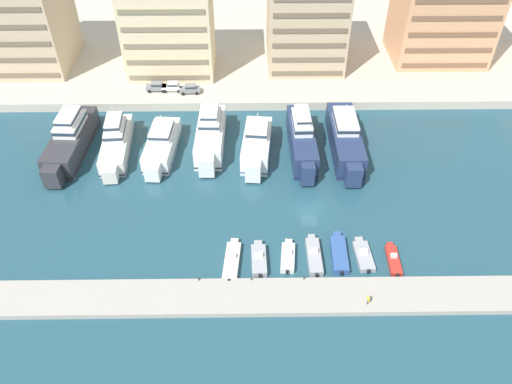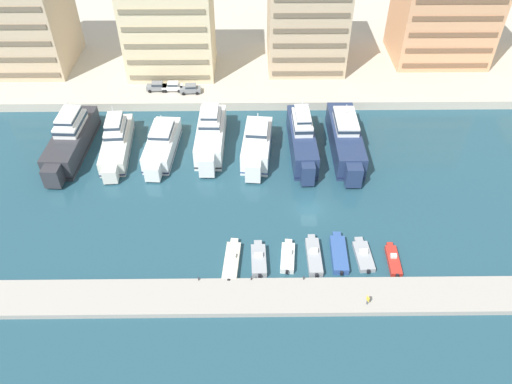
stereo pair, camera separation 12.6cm
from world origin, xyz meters
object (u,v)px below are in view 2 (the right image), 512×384
Objects in this scene: motorboat_grey_center_left at (314,256)px; motorboat_grey_center_right at (363,255)px; yacht_charcoal_far_left at (71,139)px; motorboat_cream_far_left at (232,260)px; yacht_white_center_left at (211,134)px; car_grey_far_left at (157,86)px; motorboat_grey_left at (259,259)px; car_white_left at (173,86)px; car_grey_mid_left at (190,88)px; motorboat_white_mid_left at (288,257)px; motorboat_red_mid_right at (393,260)px; yacht_white_center at (257,145)px; pedestrian_near_edge at (368,299)px; yacht_navy_mid_right at (345,139)px; yacht_ivory_left at (116,141)px; yacht_white_mid_left at (162,144)px; motorboat_blue_center at (339,254)px; yacht_navy_center_right at (302,139)px.

motorboat_grey_center_right is at bearing 1.73° from motorboat_grey_center_left.
yacht_charcoal_far_left is 2.64× the size of motorboat_cream_far_left.
yacht_white_center_left reaches higher than car_grey_far_left.
motorboat_grey_left is 1.55× the size of car_white_left.
yacht_charcoal_far_left is 4.84× the size of car_grey_mid_left.
car_grey_far_left reaches higher than motorboat_cream_far_left.
motorboat_red_mid_right is (14.52, -0.61, -0.12)m from motorboat_white_mid_left.
motorboat_white_mid_left is 0.93× the size of motorboat_grey_center_right.
yacht_charcoal_far_left is at bearing 177.21° from yacht_white_center.
car_grey_mid_left reaches higher than pedestrian_near_edge.
yacht_navy_mid_right reaches higher than car_grey_far_left.
yacht_ivory_left is 7.95m from yacht_white_mid_left.
motorboat_grey_center_left reaches higher than motorboat_grey_center_right.
yacht_navy_mid_right is 3.21× the size of motorboat_grey_center_right.
motorboat_grey_left is 11.22m from motorboat_blue_center.
pedestrian_near_edge is at bearing -58.04° from yacht_white_center_left.
car_grey_mid_left is at bearing -7.98° from car_grey_far_left.
motorboat_grey_center_right is 1.56× the size of car_grey_far_left.
yacht_navy_center_right is 4.61× the size of car_grey_mid_left.
yacht_white_center is 2.54× the size of motorboat_red_mid_right.
car_grey_far_left is at bearing 128.73° from motorboat_grey_center_right.
motorboat_cream_far_left is (12.74, -25.17, -1.39)m from yacht_white_mid_left.
yacht_navy_center_right reaches higher than motorboat_cream_far_left.
car_grey_mid_left is (-20.53, 41.91, 2.17)m from motorboat_grey_center_left.
motorboat_grey_center_left is 49.22m from car_white_left.
motorboat_white_mid_left is at bearing -176.10° from motorboat_blue_center.
yacht_navy_mid_right is 24.98m from motorboat_blue_center.
yacht_white_center reaches higher than car_grey_far_left.
car_white_left is (-8.49, 16.48, 0.17)m from yacht_white_center_left.
yacht_ivory_left is 4.35× the size of car_white_left.
motorboat_red_mid_right reaches higher than motorboat_blue_center.
car_grey_mid_left is at bearing 55.60° from yacht_ivory_left.
yacht_white_center reaches higher than pedestrian_near_edge.
motorboat_grey_center_left is (-7.78, -24.98, -1.87)m from yacht_navy_mid_right.
motorboat_red_mid_right is (26.58, -27.01, -2.18)m from yacht_white_center_left.
car_white_left is (-35.07, 43.49, 2.35)m from motorboat_red_mid_right.
car_white_left is 2.56× the size of pedestrian_near_edge.
yacht_white_mid_left reaches higher than car_grey_far_left.
car_white_left is (-24.15, 42.83, 2.17)m from motorboat_grey_center_left.
yacht_white_center is 0.80× the size of yacht_navy_center_right.
yacht_ivory_left is at bearing 148.92° from motorboat_red_mid_right.
yacht_charcoal_far_left is 44.20m from motorboat_white_mid_left.
yacht_navy_center_right reaches higher than yacht_white_center_left.
motorboat_grey_left is 7.64m from motorboat_grey_center_left.
yacht_ivory_left is at bearing 176.48° from yacht_white_center.
motorboat_blue_center is at bearing 176.16° from motorboat_grey_center_right.
yacht_navy_center_right is 30.35m from car_white_left.
motorboat_grey_left is at bearing 150.52° from pedestrian_near_edge.
motorboat_red_mid_right is 1.46× the size of car_grey_mid_left.
pedestrian_near_edge is at bearing -59.51° from car_white_left.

